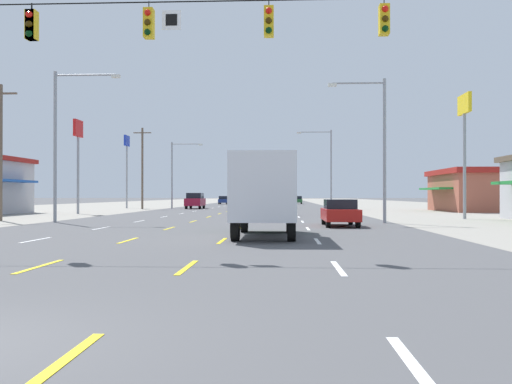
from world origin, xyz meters
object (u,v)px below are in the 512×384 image
Objects in this scene: suv_far_left_midfar at (195,201)px; streetlight_right_row_1 at (328,163)px; pole_sign_left_row_2 at (127,154)px; pole_sign_right_row_1 at (464,123)px; suv_inner_right_far at (278,200)px; streetlight_left_row_0 at (62,134)px; sedan_inner_right_farthest at (279,201)px; box_truck_inner_right_nearest at (265,192)px; hatchback_far_right_distant_b at (298,200)px; suv_inner_right_mid at (275,203)px; hatchback_far_left_distant_a at (224,200)px; pole_sign_left_row_1 at (78,144)px; streetlight_left_row_1 at (175,169)px; sedan_far_right_near at (340,212)px; hatchback_inner_left_farther at (237,201)px; streetlight_right_row_0 at (379,140)px; sedan_far_left_distant_c at (233,199)px.

streetlight_right_row_1 is at bearing 4.25° from suv_far_left_midfar.
pole_sign_left_row_2 reaches higher than pole_sign_right_row_1.
suv_inner_right_far is (10.35, 2.90, 0.00)m from suv_far_left_midfar.
streetlight_left_row_0 reaches higher than suv_far_left_midfar.
suv_inner_right_far is 1.09× the size of sedan_inner_right_farthest.
pole_sign_left_row_2 reaches higher than box_truck_inner_right_nearest.
suv_inner_right_far is 36.85m from hatchback_far_right_distant_b.
suv_inner_right_mid is 32.23m from pole_sign_left_row_2.
hatchback_far_left_distant_a is at bearing 145.82° from sedan_inner_right_farthest.
pole_sign_left_row_1 is 32.09m from streetlight_right_row_1.
streetlight_left_row_1 reaches higher than pole_sign_left_row_1.
hatchback_inner_left_farther is at bearing 99.80° from sedan_far_right_near.
streetlight_right_row_0 is at bearing -87.85° from hatchback_far_right_distant_b.
hatchback_inner_left_farther and hatchback_far_left_distant_a have the same top height.
hatchback_far_right_distant_b is at bearing -48.03° from sedan_far_left_distant_c.
sedan_inner_right_farthest is (-3.62, 67.36, 0.00)m from sedan_far_right_near.
sedan_far_left_distant_c is 0.53× the size of pole_sign_left_row_1.
box_truck_inner_right_nearest reaches higher than hatchback_far_left_distant_a.
streetlight_left_row_0 is at bearing -72.84° from pole_sign_left_row_1.
suv_far_left_midfar is 0.52× the size of streetlight_left_row_0.
pole_sign_right_row_1 is at bearing -48.68° from streetlight_left_row_1.
sedan_far_left_distant_c is 0.47× the size of pole_sign_left_row_2.
pole_sign_right_row_1 reaches higher than sedan_inner_right_farthest.
streetlight_right_row_1 is at bearing -77.29° from sedan_inner_right_farthest.
streetlight_right_row_0 is at bearing -84.37° from sedan_inner_right_farthest.
suv_far_left_midfar is 17.36m from streetlight_right_row_1.
streetlight_right_row_0 is 0.88× the size of streetlight_right_row_1.
suv_far_left_midfar is at bearing 115.42° from streetlight_right_row_0.
box_truck_inner_right_nearest is 0.85× the size of pole_sign_left_row_1.
pole_sign_left_row_2 reaches higher than streetlight_left_row_0.
pole_sign_right_row_1 is (13.52, -31.94, 5.77)m from suv_inner_right_far.
hatchback_far_left_distant_a is at bearing 87.98° from streetlight_left_row_0.
box_truck_inner_right_nearest is 32.38m from pole_sign_left_row_1.
pole_sign_right_row_1 is at bearing -68.57° from hatchback_inner_left_farther.
pole_sign_left_row_2 is (-23.35, -37.08, 6.27)m from hatchback_far_right_distant_b.
suv_far_left_midfar is 21.90m from pole_sign_left_row_1.
streetlight_left_row_1 is (-2.71, -53.88, 4.24)m from sedan_far_left_distant_c.
streetlight_left_row_0 is at bearing -90.02° from streetlight_left_row_1.
suv_inner_right_mid is 18.92m from streetlight_left_row_0.
pole_sign_left_row_1 is at bearing 163.71° from pole_sign_right_row_1.
streetlight_right_row_1 is at bearing -85.96° from hatchback_far_right_distant_b.
suv_far_left_midfar is at bearing -164.38° from suv_inner_right_far.
pole_sign_right_row_1 is 9.60m from streetlight_right_row_0.
pole_sign_right_row_1 is (13.65, 17.55, 4.96)m from box_truck_inner_right_nearest.
box_truck_inner_right_nearest reaches higher than sedan_far_right_near.
pole_sign_left_row_1 is at bearing -110.70° from suv_far_left_midfar.
hatchback_inner_left_farther is at bearing 111.43° from pole_sign_right_row_1.
hatchback_far_right_distant_b is at bearing 66.47° from streetlight_left_row_1.
streetlight_right_row_0 is at bearing -55.27° from pole_sign_left_row_2.
suv_far_left_midfar is 1.09× the size of sedan_far_left_distant_c.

